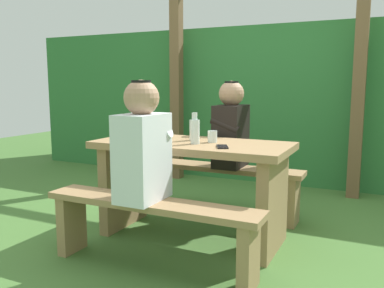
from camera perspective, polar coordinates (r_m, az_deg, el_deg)
name	(u,v)px	position (r m, az deg, el deg)	size (l,w,h in m)	color
ground_plane	(192,237)	(3.11, 0.00, -12.84)	(12.00, 12.00, 0.00)	#477234
hedge_backdrop	(275,103)	(5.16, 11.52, 5.58)	(6.40, 1.03, 1.77)	#2F7136
pergola_post_left	(177,89)	(4.84, -2.17, 7.68)	(0.12, 0.12, 2.13)	brown
pergola_post_right	(359,90)	(4.29, 22.28, 6.97)	(0.12, 0.12, 2.13)	brown
picnic_table	(192,173)	(2.97, 0.00, -4.02)	(1.40, 0.64, 0.71)	#9E7A51
bench_near	(151,220)	(2.52, -5.82, -10.54)	(1.40, 0.24, 0.43)	#9E7A51
bench_far	(221,179)	(3.53, 4.09, -4.97)	(1.40, 0.24, 0.43)	#9E7A51
person_white_shirt	(143,146)	(2.44, -6.92, -0.22)	(0.25, 0.35, 0.72)	silver
person_black_coat	(231,128)	(3.42, 5.44, 2.28)	(0.25, 0.35, 0.72)	black
drinking_glass	(212,136)	(2.90, 2.87, 1.06)	(0.07, 0.07, 0.08)	silver
bottle_left	(194,129)	(3.00, 0.24, 2.10)	(0.06, 0.06, 0.20)	silver
bottle_right	(195,131)	(2.82, 0.43, 1.86)	(0.06, 0.06, 0.22)	silver
cell_phone	(222,147)	(2.68, 4.24, -0.38)	(0.07, 0.14, 0.01)	black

